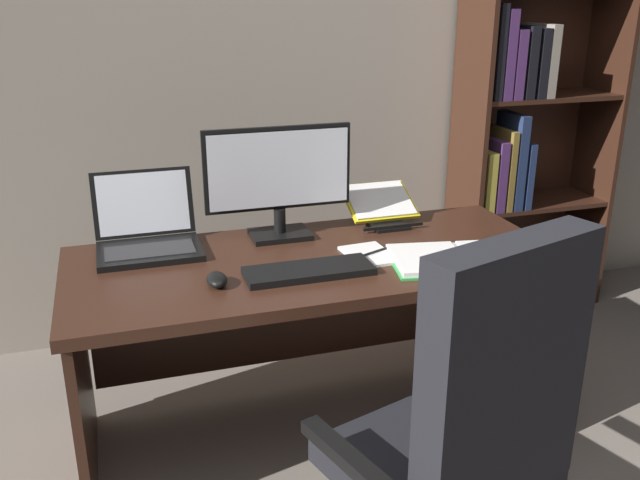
{
  "coord_description": "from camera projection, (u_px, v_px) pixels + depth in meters",
  "views": [
    {
      "loc": [
        -0.63,
        -0.9,
        1.59
      ],
      "look_at": [
        0.02,
        1.16,
        0.8
      ],
      "focal_mm": 38.47,
      "sensor_mm": 36.0,
      "label": 1
    }
  ],
  "objects": [
    {
      "name": "monitor",
      "position": [
        279.0,
        181.0,
        2.5
      ],
      "size": [
        0.55,
        0.16,
        0.41
      ],
      "color": "black",
      "rests_on": "desk"
    },
    {
      "name": "desk",
      "position": [
        310.0,
        298.0,
        2.51
      ],
      "size": [
        1.7,
        0.74,
        0.71
      ],
      "color": "#381E14",
      "rests_on": "ground"
    },
    {
      "name": "reading_stand_with_book",
      "position": [
        381.0,
        205.0,
        2.72
      ],
      "size": [
        0.27,
        0.26,
        0.13
      ],
      "color": "black",
      "rests_on": "desk"
    },
    {
      "name": "computer_mouse",
      "position": [
        217.0,
        280.0,
        2.14
      ],
      "size": [
        0.06,
        0.1,
        0.04
      ],
      "primitive_type": "ellipsoid",
      "color": "black",
      "rests_on": "desk"
    },
    {
      "name": "notepad",
      "position": [
        369.0,
        255.0,
        2.38
      ],
      "size": [
        0.16,
        0.22,
        0.01
      ],
      "primitive_type": "cube",
      "rotation": [
        0.0,
        0.0,
        0.07
      ],
      "color": "white",
      "rests_on": "desk"
    },
    {
      "name": "open_binder",
      "position": [
        465.0,
        258.0,
        2.33
      ],
      "size": [
        0.55,
        0.37,
        0.02
      ],
      "rotation": [
        0.0,
        0.0,
        -0.18
      ],
      "color": "green",
      "rests_on": "desk"
    },
    {
      "name": "bookshelf",
      "position": [
        521.0,
        100.0,
        3.34
      ],
      "size": [
        0.78,
        0.34,
        2.19
      ],
      "color": "#381E14",
      "rests_on": "ground"
    },
    {
      "name": "wall_back",
      "position": [
        242.0,
        47.0,
        3.1
      ],
      "size": [
        5.1,
        0.12,
        2.68
      ],
      "primitive_type": "cube",
      "color": "#A89E8E",
      "rests_on": "ground"
    },
    {
      "name": "pen",
      "position": [
        375.0,
        252.0,
        2.38
      ],
      "size": [
        0.13,
        0.06,
        0.01
      ],
      "primitive_type": "cylinder",
      "rotation": [
        0.0,
        1.57,
        0.39
      ],
      "color": "black",
      "rests_on": "notepad"
    },
    {
      "name": "office_chair",
      "position": [
        461.0,
        458.0,
        1.75
      ],
      "size": [
        0.7,
        0.61,
        1.08
      ],
      "rotation": [
        0.0,
        0.0,
        0.3
      ],
      "color": "black",
      "rests_on": "ground"
    },
    {
      "name": "keyboard",
      "position": [
        309.0,
        271.0,
        2.23
      ],
      "size": [
        0.42,
        0.15,
        0.02
      ],
      "primitive_type": "cube",
      "color": "black",
      "rests_on": "desk"
    },
    {
      "name": "laptop",
      "position": [
        148.0,
        235.0,
        2.43
      ],
      "size": [
        0.36,
        0.33,
        0.26
      ],
      "color": "black",
      "rests_on": "desk"
    }
  ]
}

